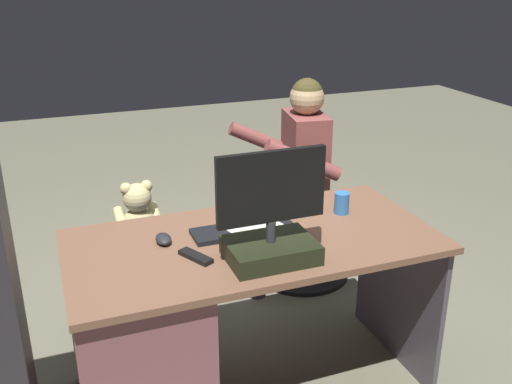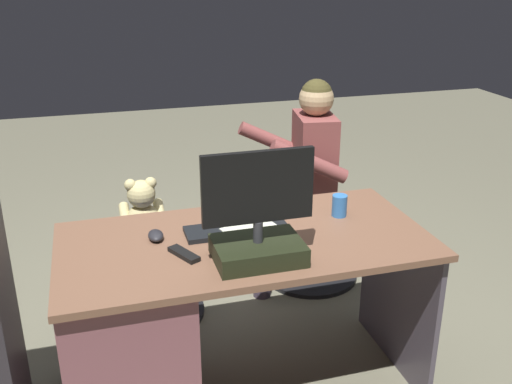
{
  "view_description": "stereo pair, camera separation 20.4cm",
  "coord_description": "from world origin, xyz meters",
  "px_view_note": "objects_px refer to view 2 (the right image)",
  "views": [
    {
      "loc": [
        0.74,
        2.3,
        1.76
      ],
      "look_at": [
        -0.15,
        -0.05,
        0.77
      ],
      "focal_mm": 41.2,
      "sensor_mm": 36.0,
      "label": 1
    },
    {
      "loc": [
        0.55,
        2.36,
        1.76
      ],
      "look_at": [
        -0.15,
        -0.05,
        0.77
      ],
      "focal_mm": 41.2,
      "sensor_mm": 36.0,
      "label": 2
    }
  ],
  "objects_px": {
    "keyboard": "(236,229)",
    "computer_mouse": "(156,236)",
    "desk": "(154,325)",
    "tv_remote": "(184,254)",
    "teddy_bear": "(142,211)",
    "office_chair_teddy": "(147,273)",
    "person": "(301,168)",
    "visitor_chair": "(311,238)",
    "monitor": "(259,229)",
    "cup": "(339,206)"
  },
  "relations": [
    {
      "from": "keyboard",
      "to": "computer_mouse",
      "type": "height_order",
      "value": "computer_mouse"
    },
    {
      "from": "desk",
      "to": "computer_mouse",
      "type": "bearing_deg",
      "value": -114.31
    },
    {
      "from": "tv_remote",
      "to": "keyboard",
      "type": "bearing_deg",
      "value": -174.27
    },
    {
      "from": "keyboard",
      "to": "teddy_bear",
      "type": "height_order",
      "value": "teddy_bear"
    },
    {
      "from": "office_chair_teddy",
      "to": "person",
      "type": "distance_m",
      "value": 1.01
    },
    {
      "from": "desk",
      "to": "office_chair_teddy",
      "type": "relative_size",
      "value": 2.56
    },
    {
      "from": "tv_remote",
      "to": "teddy_bear",
      "type": "height_order",
      "value": "teddy_bear"
    },
    {
      "from": "office_chair_teddy",
      "to": "visitor_chair",
      "type": "xyz_separation_m",
      "value": [
        -0.97,
        -0.16,
        -0.0
      ]
    },
    {
      "from": "teddy_bear",
      "to": "person",
      "type": "bearing_deg",
      "value": -171.6
    },
    {
      "from": "computer_mouse",
      "to": "office_chair_teddy",
      "type": "height_order",
      "value": "computer_mouse"
    },
    {
      "from": "desk",
      "to": "visitor_chair",
      "type": "height_order",
      "value": "desk"
    },
    {
      "from": "keyboard",
      "to": "office_chair_teddy",
      "type": "bearing_deg",
      "value": -62.48
    },
    {
      "from": "tv_remote",
      "to": "office_chair_teddy",
      "type": "xyz_separation_m",
      "value": [
        0.08,
        -0.78,
        -0.49
      ]
    },
    {
      "from": "monitor",
      "to": "visitor_chair",
      "type": "bearing_deg",
      "value": -121.17
    },
    {
      "from": "office_chair_teddy",
      "to": "teddy_bear",
      "type": "distance_m",
      "value": 0.35
    },
    {
      "from": "desk",
      "to": "visitor_chair",
      "type": "distance_m",
      "value": 1.33
    },
    {
      "from": "office_chair_teddy",
      "to": "keyboard",
      "type": "bearing_deg",
      "value": 117.52
    },
    {
      "from": "desk",
      "to": "computer_mouse",
      "type": "xyz_separation_m",
      "value": [
        -0.04,
        -0.09,
        0.35
      ]
    },
    {
      "from": "monitor",
      "to": "keyboard",
      "type": "relative_size",
      "value": 1.0
    },
    {
      "from": "desk",
      "to": "person",
      "type": "bearing_deg",
      "value": -138.01
    },
    {
      "from": "desk",
      "to": "monitor",
      "type": "distance_m",
      "value": 0.63
    },
    {
      "from": "keyboard",
      "to": "teddy_bear",
      "type": "xyz_separation_m",
      "value": [
        0.32,
        -0.63,
        -0.14
      ]
    },
    {
      "from": "desk",
      "to": "office_chair_teddy",
      "type": "distance_m",
      "value": 0.71
    },
    {
      "from": "computer_mouse",
      "to": "teddy_bear",
      "type": "xyz_separation_m",
      "value": [
        -0.0,
        -0.62,
        -0.15
      ]
    },
    {
      "from": "desk",
      "to": "monitor",
      "type": "height_order",
      "value": "monitor"
    },
    {
      "from": "computer_mouse",
      "to": "desk",
      "type": "bearing_deg",
      "value": 65.69
    },
    {
      "from": "computer_mouse",
      "to": "cup",
      "type": "xyz_separation_m",
      "value": [
        -0.79,
        -0.01,
        0.03
      ]
    },
    {
      "from": "keyboard",
      "to": "person",
      "type": "relative_size",
      "value": 0.36
    },
    {
      "from": "computer_mouse",
      "to": "monitor",
      "type": "bearing_deg",
      "value": 142.15
    },
    {
      "from": "desk",
      "to": "tv_remote",
      "type": "bearing_deg",
      "value": 146.36
    },
    {
      "from": "desk",
      "to": "tv_remote",
      "type": "distance_m",
      "value": 0.38
    },
    {
      "from": "monitor",
      "to": "office_chair_teddy",
      "type": "xyz_separation_m",
      "value": [
        0.35,
        -0.88,
        -0.61
      ]
    },
    {
      "from": "keyboard",
      "to": "desk",
      "type": "bearing_deg",
      "value": 11.28
    },
    {
      "from": "desk",
      "to": "visitor_chair",
      "type": "bearing_deg",
      "value": -139.91
    },
    {
      "from": "visitor_chair",
      "to": "keyboard",
      "type": "bearing_deg",
      "value": 50.33
    },
    {
      "from": "cup",
      "to": "tv_remote",
      "type": "xyz_separation_m",
      "value": [
        0.71,
        0.18,
        -0.04
      ]
    },
    {
      "from": "desk",
      "to": "tv_remote",
      "type": "height_order",
      "value": "tv_remote"
    },
    {
      "from": "keyboard",
      "to": "computer_mouse",
      "type": "bearing_deg",
      "value": -2.66
    },
    {
      "from": "keyboard",
      "to": "person",
      "type": "distance_m",
      "value": 0.95
    },
    {
      "from": "office_chair_teddy",
      "to": "visitor_chair",
      "type": "distance_m",
      "value": 0.98
    },
    {
      "from": "computer_mouse",
      "to": "person",
      "type": "relative_size",
      "value": 0.08
    },
    {
      "from": "monitor",
      "to": "office_chair_teddy",
      "type": "height_order",
      "value": "monitor"
    },
    {
      "from": "computer_mouse",
      "to": "tv_remote",
      "type": "height_order",
      "value": "computer_mouse"
    },
    {
      "from": "monitor",
      "to": "desk",
      "type": "bearing_deg",
      "value": -25.13
    },
    {
      "from": "desk",
      "to": "visitor_chair",
      "type": "relative_size",
      "value": 2.62
    },
    {
      "from": "monitor",
      "to": "teddy_bear",
      "type": "distance_m",
      "value": 0.99
    },
    {
      "from": "keyboard",
      "to": "tv_remote",
      "type": "distance_m",
      "value": 0.29
    },
    {
      "from": "tv_remote",
      "to": "visitor_chair",
      "type": "relative_size",
      "value": 0.27
    },
    {
      "from": "cup",
      "to": "person",
      "type": "distance_m",
      "value": 0.75
    },
    {
      "from": "cup",
      "to": "visitor_chair",
      "type": "height_order",
      "value": "cup"
    }
  ]
}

